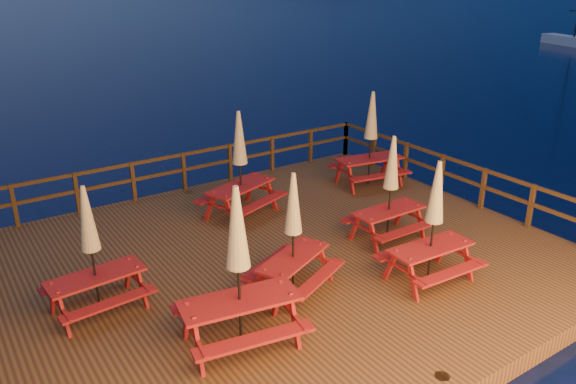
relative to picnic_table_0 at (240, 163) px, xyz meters
The scene contains 11 objects.
ground 3.07m from the picnic_table_0, 100.87° to the right, with size 500.00×500.00×0.00m, color black.
deck 2.95m from the picnic_table_0, 100.87° to the right, with size 12.00×10.00×0.40m, color #482517.
deck_piles 3.25m from the picnic_table_0, 100.87° to the right, with size 11.44×9.44×1.40m.
railing 1.03m from the picnic_table_0, 125.29° to the right, with size 11.80×9.75×1.10m.
picnic_table_0 is the anchor object (origin of this frame).
picnic_table_1 4.86m from the picnic_table_0, 151.79° to the right, with size 1.81×1.53×2.44m.
picnic_table_2 3.82m from the picnic_table_0, 104.47° to the right, with size 2.11×1.96×2.42m.
picnic_table_3 5.27m from the picnic_table_0, 119.72° to the right, with size 2.21×1.92×2.81m.
picnic_table_4 5.12m from the picnic_table_0, 72.78° to the right, with size 1.83×1.53×2.51m.
picnic_table_5 4.13m from the picnic_table_0, ahead, with size 2.14×1.87×2.71m.
picnic_table_6 3.74m from the picnic_table_0, 55.44° to the right, with size 1.72×1.42×2.47m.
Camera 1 is at (-5.86, -9.04, 6.21)m, focal length 35.00 mm.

